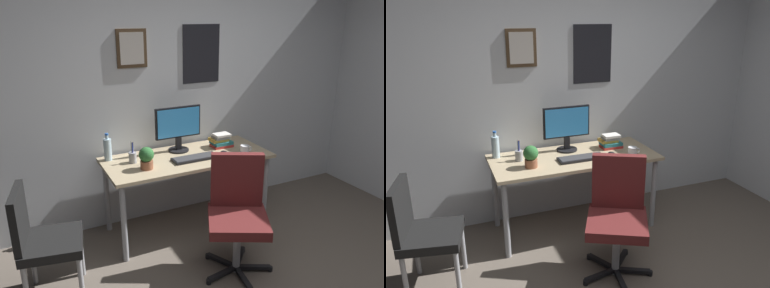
% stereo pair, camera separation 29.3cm
% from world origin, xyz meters
% --- Properties ---
extents(wall_back, '(4.40, 0.10, 2.60)m').
position_xyz_m(wall_back, '(-0.00, 2.15, 1.30)').
color(wall_back, silver).
rests_on(wall_back, ground_plane).
extents(desk, '(1.55, 0.67, 0.74)m').
position_xyz_m(desk, '(-0.11, 1.73, 0.65)').
color(desk, tan).
rests_on(desk, ground_plane).
extents(office_chair, '(0.62, 0.62, 0.95)m').
position_xyz_m(office_chair, '(-0.03, 0.99, 0.53)').
color(office_chair, '#591E1E').
rests_on(office_chair, ground_plane).
extents(side_chair, '(0.50, 0.49, 0.88)m').
position_xyz_m(side_chair, '(-1.47, 1.30, 0.50)').
color(side_chair, black).
rests_on(side_chair, ground_plane).
extents(monitor, '(0.46, 0.20, 0.43)m').
position_xyz_m(monitor, '(-0.12, 1.91, 0.98)').
color(monitor, black).
rests_on(monitor, desk).
extents(keyboard, '(0.43, 0.15, 0.03)m').
position_xyz_m(keyboard, '(-0.08, 1.63, 0.75)').
color(keyboard, black).
rests_on(keyboard, desk).
extents(computer_mouse, '(0.06, 0.11, 0.04)m').
position_xyz_m(computer_mouse, '(0.22, 1.61, 0.76)').
color(computer_mouse, black).
rests_on(computer_mouse, desk).
extents(water_bottle, '(0.07, 0.07, 0.25)m').
position_xyz_m(water_bottle, '(-0.80, 1.96, 0.84)').
color(water_bottle, silver).
rests_on(water_bottle, desk).
extents(coffee_mug_near, '(0.12, 0.08, 0.09)m').
position_xyz_m(coffee_mug_near, '(0.39, 1.53, 0.78)').
color(coffee_mug_near, white).
rests_on(coffee_mug_near, desk).
extents(potted_plant, '(0.13, 0.13, 0.20)m').
position_xyz_m(potted_plant, '(-0.56, 1.61, 0.84)').
color(potted_plant, brown).
rests_on(potted_plant, desk).
extents(pen_cup, '(0.07, 0.07, 0.20)m').
position_xyz_m(pen_cup, '(-0.62, 1.80, 0.79)').
color(pen_cup, '#9EA0A5').
rests_on(pen_cup, desk).
extents(book_stack_left, '(0.21, 0.16, 0.14)m').
position_xyz_m(book_stack_left, '(0.31, 1.83, 0.80)').
color(book_stack_left, '#B22D28').
rests_on(book_stack_left, desk).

